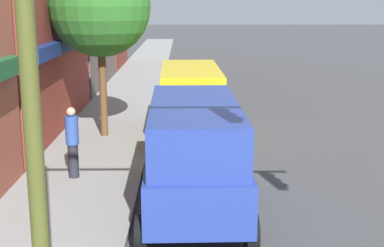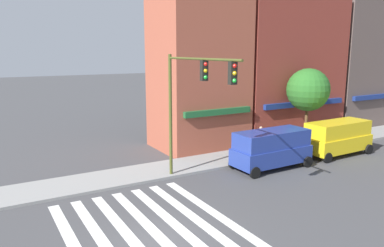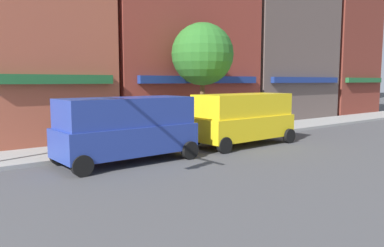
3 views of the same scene
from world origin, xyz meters
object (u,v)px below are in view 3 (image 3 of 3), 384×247
at_px(van_blue, 127,127).
at_px(van_yellow, 243,117).
at_px(street_tree, 202,54).
at_px(pedestrian_blue_shirt, 128,123).

bearing_deg(van_blue, van_yellow, -0.90).
distance_m(van_blue, van_yellow, 5.96).
xyz_separation_m(van_blue, street_tree, (5.87, 2.80, 2.97)).
bearing_deg(van_yellow, street_tree, 90.79).
distance_m(van_blue, pedestrian_blue_shirt, 3.40).
height_order(van_blue, pedestrian_blue_shirt, van_blue).
bearing_deg(pedestrian_blue_shirt, street_tree, 97.11).
bearing_deg(van_blue, street_tree, 24.62).
bearing_deg(pedestrian_blue_shirt, van_blue, -19.80).
relative_size(van_yellow, pedestrian_blue_shirt, 2.85).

